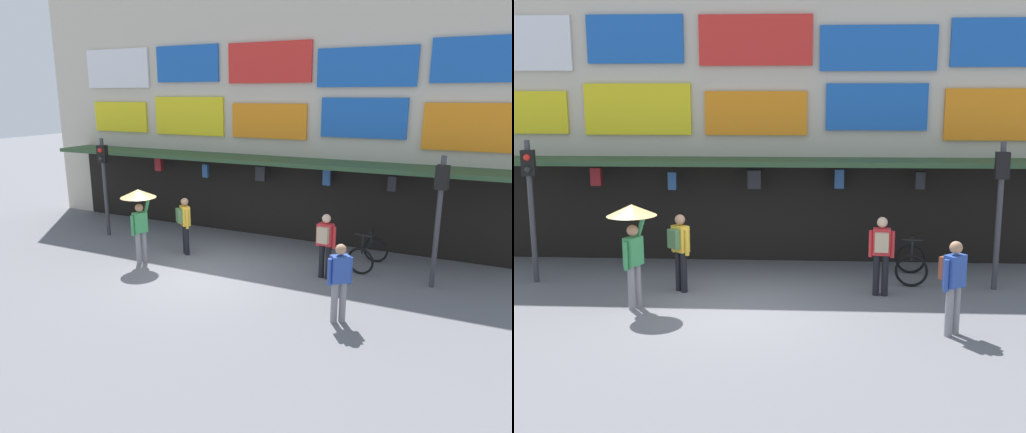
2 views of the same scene
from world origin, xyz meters
TOP-DOWN VIEW (x-y plane):
  - ground_plane at (0.00, 0.00)m, footprint 80.00×80.00m
  - shopfront at (-0.00, 4.57)m, footprint 18.00×2.60m
  - traffic_light_near at (-4.83, 1.74)m, footprint 0.33×0.35m
  - traffic_light_far at (5.35, 1.75)m, footprint 0.31×0.34m
  - bicycle_parked at (3.66, 2.37)m, footprint 0.88×1.25m
  - pedestrian_with_umbrella at (-2.10, 0.08)m, footprint 0.96×0.96m
  - pedestrian_in_red at (-1.42, 1.22)m, footprint 0.47×0.47m
  - pedestrian_in_white at (2.82, 1.15)m, footprint 0.53×0.39m
  - pedestrian_in_yellow at (3.78, -0.99)m, footprint 0.48×0.47m

SIDE VIEW (x-z plane):
  - ground_plane at x=0.00m, z-range 0.00..0.00m
  - bicycle_parked at x=3.66m, z-range -0.13..0.92m
  - pedestrian_in_red at x=-1.42m, z-range 0.14..1.82m
  - pedestrian_in_white at x=2.82m, z-range 0.14..1.82m
  - pedestrian_in_yellow at x=3.78m, z-range 0.14..1.82m
  - pedestrian_with_umbrella at x=-2.10m, z-range 0.60..2.68m
  - traffic_light_near at x=-4.83m, z-range 0.54..3.74m
  - traffic_light_far at x=5.35m, z-range 0.54..3.74m
  - shopfront at x=0.00m, z-range -0.04..7.96m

